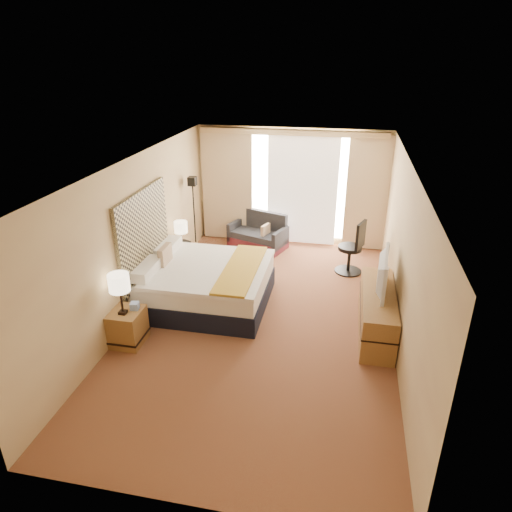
% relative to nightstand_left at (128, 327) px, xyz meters
% --- Properties ---
extents(floor, '(4.20, 7.00, 0.02)m').
position_rel_nightstand_left_xyz_m(floor, '(1.87, 1.05, -0.28)').
color(floor, maroon).
rests_on(floor, ground).
extents(ceiling, '(4.20, 7.00, 0.02)m').
position_rel_nightstand_left_xyz_m(ceiling, '(1.87, 1.05, 2.33)').
color(ceiling, silver).
rests_on(ceiling, wall_back).
extents(wall_back, '(4.20, 0.02, 2.60)m').
position_rel_nightstand_left_xyz_m(wall_back, '(1.87, 4.55, 1.02)').
color(wall_back, '#DFC588').
rests_on(wall_back, ground).
extents(wall_front, '(4.20, 0.02, 2.60)m').
position_rel_nightstand_left_xyz_m(wall_front, '(1.87, -2.45, 1.02)').
color(wall_front, '#DFC588').
rests_on(wall_front, ground).
extents(wall_left, '(0.02, 7.00, 2.60)m').
position_rel_nightstand_left_xyz_m(wall_left, '(-0.23, 1.05, 1.02)').
color(wall_left, '#DFC588').
rests_on(wall_left, ground).
extents(wall_right, '(0.02, 7.00, 2.60)m').
position_rel_nightstand_left_xyz_m(wall_right, '(3.97, 1.05, 1.02)').
color(wall_right, '#DFC588').
rests_on(wall_right, ground).
extents(headboard, '(0.06, 1.85, 1.50)m').
position_rel_nightstand_left_xyz_m(headboard, '(-0.19, 1.25, 1.01)').
color(headboard, black).
rests_on(headboard, wall_left).
extents(nightstand_left, '(0.45, 0.52, 0.55)m').
position_rel_nightstand_left_xyz_m(nightstand_left, '(0.00, 0.00, 0.00)').
color(nightstand_left, olive).
rests_on(nightstand_left, floor).
extents(nightstand_right, '(0.45, 0.52, 0.55)m').
position_rel_nightstand_left_xyz_m(nightstand_right, '(0.00, 2.50, 0.00)').
color(nightstand_right, olive).
rests_on(nightstand_right, floor).
extents(media_dresser, '(0.50, 1.80, 0.70)m').
position_rel_nightstand_left_xyz_m(media_dresser, '(3.70, 1.05, 0.07)').
color(media_dresser, olive).
rests_on(media_dresser, floor).
extents(window, '(2.30, 0.02, 2.30)m').
position_rel_nightstand_left_xyz_m(window, '(2.12, 4.52, 1.04)').
color(window, white).
rests_on(window, wall_back).
extents(curtains, '(4.12, 0.19, 2.56)m').
position_rel_nightstand_left_xyz_m(curtains, '(1.87, 4.44, 1.13)').
color(curtains, '#C8B18D').
rests_on(curtains, floor).
extents(bed, '(2.10, 1.92, 1.02)m').
position_rel_nightstand_left_xyz_m(bed, '(0.81, 1.40, 0.10)').
color(bed, black).
rests_on(bed, floor).
extents(loveseat, '(1.41, 1.05, 0.78)m').
position_rel_nightstand_left_xyz_m(loveseat, '(1.22, 4.08, -0.02)').
color(loveseat, '#591922').
rests_on(loveseat, floor).
extents(floor_lamp, '(0.22, 0.22, 1.74)m').
position_rel_nightstand_left_xyz_m(floor_lamp, '(-0.03, 3.35, 0.95)').
color(floor_lamp, black).
rests_on(floor_lamp, floor).
extents(desk_chair, '(0.55, 0.54, 1.10)m').
position_rel_nightstand_left_xyz_m(desk_chair, '(3.30, 3.13, 0.22)').
color(desk_chair, black).
rests_on(desk_chair, floor).
extents(lamp_left, '(0.31, 0.31, 0.64)m').
position_rel_nightstand_left_xyz_m(lamp_left, '(-0.01, -0.06, 0.77)').
color(lamp_left, black).
rests_on(lamp_left, nightstand_left).
extents(lamp_right, '(0.26, 0.26, 0.54)m').
position_rel_nightstand_left_xyz_m(lamp_right, '(0.00, 2.45, 0.69)').
color(lamp_right, black).
rests_on(lamp_right, nightstand_right).
extents(tissue_box, '(0.14, 0.14, 0.11)m').
position_rel_nightstand_left_xyz_m(tissue_box, '(0.11, 0.09, 0.33)').
color(tissue_box, '#89A1D4').
rests_on(tissue_box, nightstand_left).
extents(telephone, '(0.24, 0.22, 0.08)m').
position_rel_nightstand_left_xyz_m(telephone, '(0.01, 2.60, 0.31)').
color(telephone, black).
rests_on(telephone, nightstand_right).
extents(television, '(0.22, 1.05, 0.60)m').
position_rel_nightstand_left_xyz_m(television, '(3.65, 1.16, 0.72)').
color(television, black).
rests_on(television, media_dresser).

